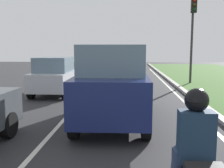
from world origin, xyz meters
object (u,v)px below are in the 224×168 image
object	(u,v)px
car_hatchback_far	(55,76)
traffic_light_near_right	(193,24)
rider_person	(195,134)
car_suv_ahead	(113,83)

from	to	relation	value
car_hatchback_far	traffic_light_near_right	bearing A→B (deg)	30.31
car_hatchback_far	traffic_light_near_right	xyz separation A→B (m)	(7.34, 4.19, 2.76)
traffic_light_near_right	car_hatchback_far	bearing A→B (deg)	-150.28
rider_person	car_suv_ahead	bearing A→B (deg)	104.74
car_suv_ahead	traffic_light_near_right	bearing A→B (deg)	63.32
car_hatchback_far	rider_person	distance (m)	10.23
car_suv_ahead	car_hatchback_far	xyz separation A→B (m)	(-3.00, 4.64, -0.28)
car_suv_ahead	traffic_light_near_right	distance (m)	10.15
car_suv_ahead	car_hatchback_far	world-z (taller)	car_suv_ahead
car_suv_ahead	rider_person	bearing A→B (deg)	-75.67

